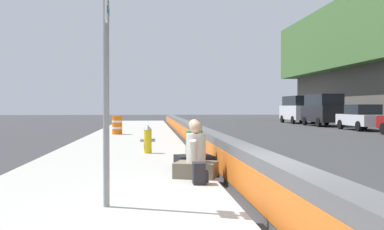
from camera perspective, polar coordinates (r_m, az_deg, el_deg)
The scene contains 12 objects.
ground_plane at distance 6.62m, azimuth 10.38°, elevation -12.73°, with size 160.00×160.00×0.00m, color #353538.
sidewalk_strip at distance 6.43m, azimuth -13.59°, elevation -12.50°, with size 80.00×4.40×0.14m, color #A8A59E.
jersey_barrier at distance 6.53m, azimuth 10.36°, elevation -9.11°, with size 76.00×0.45×0.85m.
route_sign_post at distance 6.62m, azimuth -10.71°, elevation 6.55°, with size 0.44×0.09×3.60m.
fire_hydrant at distance 14.04m, azimuth -5.58°, elevation -2.97°, with size 0.26×0.46×0.88m.
seated_person_foreground at distance 9.26m, azimuth 0.50°, elevation -5.63°, with size 0.91×0.99×1.14m.
seated_person_middle at distance 10.51m, azimuth 0.27°, elevation -4.82°, with size 0.83×0.93×1.14m.
backpack at distance 8.46m, azimuth 0.94°, elevation -7.36°, with size 0.32×0.28×0.40m.
construction_barrel at distance 23.72m, azimuth -9.38°, elevation -1.25°, with size 0.54×0.54×0.95m.
parked_car_midline at distance 32.09m, azimuth 20.59°, elevation -0.27°, with size 4.53×2.01×1.71m.
parked_car_far at distance 37.97m, azimuth 16.12°, elevation 0.70°, with size 5.12×2.15×2.56m.
parked_car_farther at distance 43.89m, azimuth 13.10°, elevation 0.76°, with size 5.11×2.13×2.56m.
Camera 1 is at (-6.19, 1.73, 1.58)m, focal length 42.46 mm.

